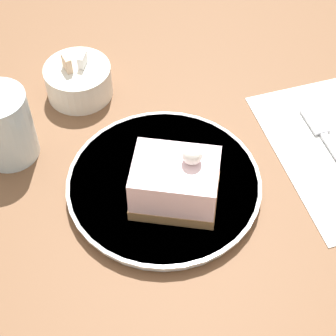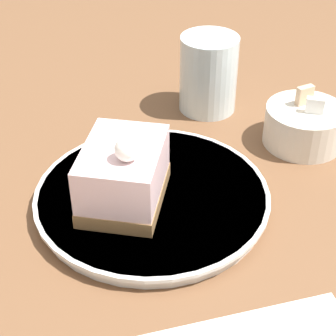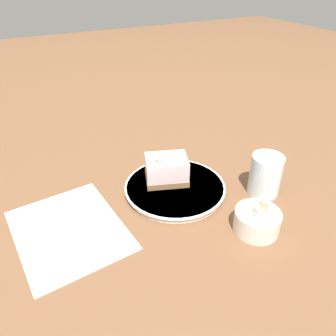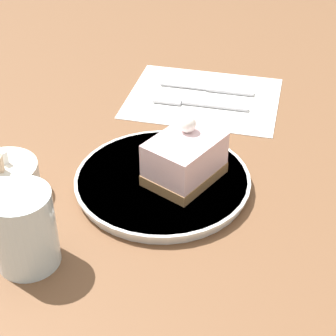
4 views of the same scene
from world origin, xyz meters
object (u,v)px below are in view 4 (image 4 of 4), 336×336
Objects in this scene: sugar_bowl at (4,180)px; drinking_glass at (24,229)px; cake_slice at (185,159)px; knife at (215,89)px; plate at (163,181)px; fork at (192,103)px.

sugar_bowl is 0.14m from drinking_glass.
knife is at bearing 26.06° from cake_slice.
cake_slice is (0.01, -0.03, 0.04)m from plate.
fork is 1.74× the size of sugar_bowl.
drinking_glass is (-0.18, 0.10, 0.04)m from plate.
drinking_glass reaches higher than sugar_bowl.
cake_slice is at bearing -67.18° from sugar_bowl.
cake_slice reaches higher than fork.
cake_slice is 0.24m from sugar_bowl.
plate is 1.43× the size of knife.
fork is at bearing 7.34° from plate.
sugar_bowl is at bearing 113.76° from plate.
cake_slice reaches higher than drinking_glass.
sugar_bowl is 0.95× the size of drinking_glass.
knife is at bearing 0.87° from plate.
cake_slice is 0.23m from drinking_glass.
fork and knife have the same top height.
knife is (0.06, -0.02, 0.00)m from fork.
plate reaches higher than fork.
drinking_glass is at bearing 162.64° from knife.
knife is (0.28, 0.00, -0.00)m from plate.
plate is 0.23m from fork.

